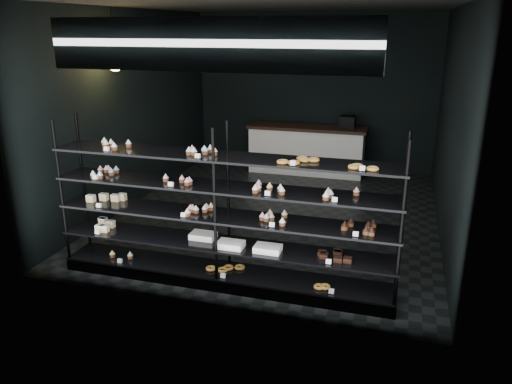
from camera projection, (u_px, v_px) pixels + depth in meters
room at (279, 116)px, 7.68m from camera, size 5.01×6.01×3.20m
display_shelf at (220, 234)px, 5.78m from camera, size 4.00×0.50×1.91m
signage at (205, 45)px, 4.66m from camera, size 3.30×0.05×0.50m
pendant_lamp at (115, 60)px, 7.15m from camera, size 0.30×0.30×0.88m
service_counter at (307, 149)px, 10.30m from camera, size 2.41×0.65×1.23m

